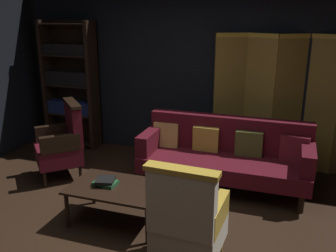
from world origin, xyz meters
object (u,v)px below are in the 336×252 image
at_px(bookshelf, 71,83).
at_px(armchair_gilt_accent, 187,221).
at_px(armchair_wing_left, 63,143).
at_px(folding_screen, 289,101).
at_px(velvet_couch, 225,153).
at_px(book_black_cloth, 105,180).
at_px(coffee_table, 117,190).
at_px(book_green_cloth, 105,183).

bearing_deg(bookshelf, armchair_gilt_accent, -42.76).
bearing_deg(armchair_wing_left, folding_screen, 24.65).
bearing_deg(velvet_couch, book_black_cloth, -130.16).
distance_m(velvet_couch, armchair_gilt_accent, 1.76).
distance_m(bookshelf, book_black_cloth, 2.65).
xyz_separation_m(coffee_table, book_black_cloth, (-0.13, -0.01, 0.10)).
height_order(folding_screen, bookshelf, bookshelf).
distance_m(folding_screen, velvet_couch, 1.23).
xyz_separation_m(velvet_couch, book_green_cloth, (-1.05, -1.25, -0.02)).
bearing_deg(bookshelf, folding_screen, 2.08).
bearing_deg(book_green_cloth, bookshelf, 129.72).
bearing_deg(coffee_table, folding_screen, 52.30).
bearing_deg(folding_screen, book_black_cloth, -129.81).
bearing_deg(coffee_table, book_green_cloth, -177.70).
relative_size(bookshelf, armchair_wing_left, 1.97).
bearing_deg(velvet_couch, coffee_table, -126.55).
bearing_deg(armchair_gilt_accent, folding_screen, 74.88).
bearing_deg(book_black_cloth, coffee_table, 2.30).
distance_m(folding_screen, bookshelf, 3.41).
xyz_separation_m(bookshelf, armchair_wing_left, (0.58, -1.17, -0.57)).
bearing_deg(coffee_table, book_black_cloth, -177.70).
xyz_separation_m(armchair_gilt_accent, book_green_cloth, (-1.05, 0.51, -0.05)).
bearing_deg(velvet_couch, bookshelf, 164.71).
bearing_deg(armchair_wing_left, armchair_gilt_accent, -31.91).
height_order(coffee_table, book_green_cloth, book_green_cloth).
height_order(folding_screen, book_green_cloth, folding_screen).
relative_size(folding_screen, armchair_wing_left, 1.98).
height_order(bookshelf, armchair_gilt_accent, bookshelf).
xyz_separation_m(armchair_wing_left, book_black_cloth, (1.07, -0.81, -0.02)).
height_order(bookshelf, armchair_wing_left, bookshelf).
xyz_separation_m(book_green_cloth, book_black_cloth, (0.00, 0.00, 0.03)).
bearing_deg(book_black_cloth, velvet_couch, 49.84).
bearing_deg(coffee_table, armchair_wing_left, 146.22).
relative_size(bookshelf, book_black_cloth, 10.57).
bearing_deg(bookshelf, velvet_couch, -15.29).
relative_size(folding_screen, book_green_cloth, 8.49).
bearing_deg(armchair_gilt_accent, book_black_cloth, 154.06).
bearing_deg(folding_screen, coffee_table, -127.70).
xyz_separation_m(folding_screen, bookshelf, (-3.41, -0.12, 0.07)).
height_order(folding_screen, velvet_couch, folding_screen).
bearing_deg(velvet_couch, armchair_gilt_accent, -90.07).
bearing_deg(armchair_wing_left, book_black_cloth, -37.09).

